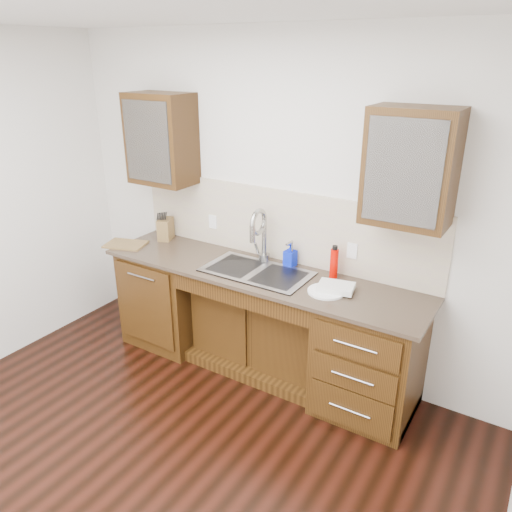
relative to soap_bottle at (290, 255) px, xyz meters
The scene contains 24 objects.
ground 1.97m from the soap_bottle, 95.51° to the right, with size 4.00×3.50×0.10m, color black.
wall_back 0.40m from the soap_bottle, 139.00° to the left, with size 4.00×0.10×2.70m, color silver.
base_cabinet_left 1.27m from the soap_bottle, 168.76° to the right, with size 0.70×0.62×0.88m, color #593014.
base_cabinet_center 0.69m from the soap_bottle, 140.80° to the right, with size 1.20×0.44×0.70m, color #593014.
base_cabinet_right 1.00m from the soap_bottle, 15.61° to the right, with size 0.70×0.62×0.88m, color #593014.
countertop 0.31m from the soap_bottle, 124.21° to the right, with size 2.70×0.65×0.03m, color #84705B.
backsplash 0.27m from the soap_bottle, 153.95° to the left, with size 2.70×0.02×0.59m, color beige.
sink 0.35m from the soap_bottle, 122.59° to the right, with size 0.84×0.46×0.19m, color #9E9EA5.
faucet 0.25m from the soap_bottle, behind, with size 0.04×0.04×0.40m, color #999993.
filter_tap 0.03m from the soap_bottle, 28.41° to the right, with size 0.02×0.02×0.24m, color #999993.
upper_cabinet_left 1.46m from the soap_bottle, behind, with size 0.55×0.34×0.75m, color #593014.
upper_cabinet_right 1.21m from the soap_bottle, ahead, with size 0.55×0.34×0.75m, color #593014.
outlet_left 0.82m from the soap_bottle, behind, with size 0.08×0.01×0.12m, color white.
outlet_right 0.51m from the soap_bottle, ahead, with size 0.08×0.01×0.12m, color white.
soap_bottle is the anchor object (origin of this frame).
water_bottle 0.39m from the soap_bottle, ahead, with size 0.06×0.06×0.23m, color #D40900.
plate 0.54m from the soap_bottle, 32.65° to the right, with size 0.27×0.27×0.01m, color white.
dish_towel 0.56m from the soap_bottle, 25.40° to the right, with size 0.25×0.18×0.04m, color silver.
knife_block 1.26m from the soap_bottle, behind, with size 0.11×0.18×0.19m, color brown.
cutting_board 1.51m from the soap_bottle, 165.79° to the right, with size 0.34×0.24×0.02m, color #A55D2F.
cup_left_a 1.49m from the soap_bottle, behind, with size 0.13×0.13×0.10m, color white.
cup_left_b 1.32m from the soap_bottle, behind, with size 0.09×0.09×0.08m, color white.
cup_right_a 1.07m from the soap_bottle, ahead, with size 0.12×0.12×0.10m, color white.
cup_right_b 1.25m from the soap_bottle, ahead, with size 0.10×0.10×0.10m, color white.
Camera 1 is at (1.88, -1.61, 2.51)m, focal length 35.00 mm.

